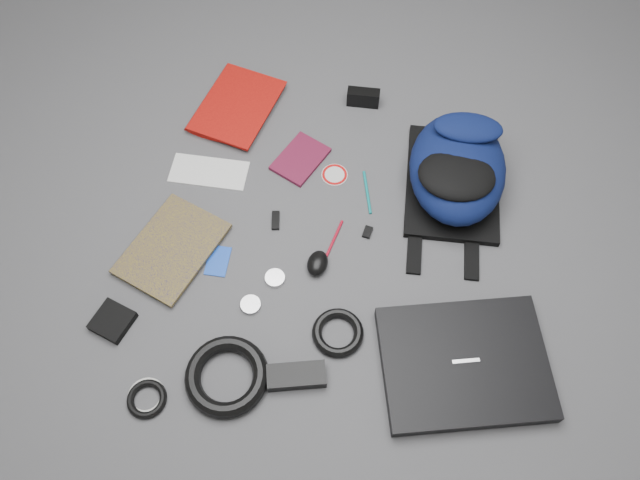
% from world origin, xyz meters
% --- Properties ---
extents(ground, '(4.00, 4.00, 0.00)m').
position_xyz_m(ground, '(0.00, 0.00, 0.00)').
color(ground, '#4F4F51').
rests_on(ground, ground).
extents(backpack, '(0.32, 0.44, 0.17)m').
position_xyz_m(backpack, '(0.34, 0.27, 0.09)').
color(backpack, '#081034').
rests_on(backpack, ground).
extents(laptop, '(0.48, 0.42, 0.04)m').
position_xyz_m(laptop, '(0.42, -0.27, 0.02)').
color(laptop, black).
rests_on(laptop, ground).
extents(textbook_red, '(0.27, 0.33, 0.03)m').
position_xyz_m(textbook_red, '(-0.46, 0.44, 0.02)').
color(textbook_red, '#920B08').
rests_on(textbook_red, ground).
extents(comic_book, '(0.29, 0.34, 0.02)m').
position_xyz_m(comic_book, '(-0.49, -0.07, 0.01)').
color(comic_book, '#A88E0C').
rests_on(comic_book, ground).
extents(envelope, '(0.23, 0.12, 0.00)m').
position_xyz_m(envelope, '(-0.37, 0.17, 0.00)').
color(envelope, silver).
rests_on(envelope, ground).
extents(dvd_case, '(0.17, 0.20, 0.01)m').
position_xyz_m(dvd_case, '(-0.11, 0.27, 0.01)').
color(dvd_case, '#4B0E22').
rests_on(dvd_case, ground).
extents(compact_camera, '(0.10, 0.04, 0.06)m').
position_xyz_m(compact_camera, '(0.03, 0.52, 0.03)').
color(compact_camera, black).
rests_on(compact_camera, ground).
extents(sticker_disc, '(0.10, 0.10, 0.00)m').
position_xyz_m(sticker_disc, '(-0.00, 0.23, 0.00)').
color(sticker_disc, silver).
rests_on(sticker_disc, ground).
extents(pen_teal, '(0.05, 0.14, 0.01)m').
position_xyz_m(pen_teal, '(0.10, 0.19, 0.00)').
color(pen_teal, '#0D7D7D').
rests_on(pen_teal, ground).
extents(pen_red, '(0.03, 0.14, 0.01)m').
position_xyz_m(pen_red, '(0.04, 0.01, 0.00)').
color(pen_red, '#A70C21').
rests_on(pen_red, ground).
extents(id_badge, '(0.06, 0.09, 0.00)m').
position_xyz_m(id_badge, '(-0.26, -0.11, 0.00)').
color(id_badge, blue).
rests_on(id_badge, ground).
extents(usb_black, '(0.03, 0.06, 0.01)m').
position_xyz_m(usb_black, '(-0.14, 0.04, 0.01)').
color(usb_black, black).
rests_on(usb_black, ground).
extents(key_fob, '(0.03, 0.04, 0.01)m').
position_xyz_m(key_fob, '(0.12, 0.06, 0.01)').
color(key_fob, black).
rests_on(key_fob, ground).
extents(mouse, '(0.06, 0.08, 0.04)m').
position_xyz_m(mouse, '(0.01, -0.07, 0.02)').
color(mouse, black).
rests_on(mouse, ground).
extents(headphone_left, '(0.07, 0.07, 0.01)m').
position_xyz_m(headphone_left, '(-0.14, -0.22, 0.01)').
color(headphone_left, '#ADADAF').
rests_on(headphone_left, ground).
extents(headphone_right, '(0.07, 0.07, 0.01)m').
position_xyz_m(headphone_right, '(-0.10, -0.13, 0.01)').
color(headphone_right, silver).
rests_on(headphone_right, ground).
extents(cable_coil, '(0.17, 0.17, 0.03)m').
position_xyz_m(cable_coil, '(0.10, -0.25, 0.01)').
color(cable_coil, black).
rests_on(cable_coil, ground).
extents(power_brick, '(0.16, 0.10, 0.04)m').
position_xyz_m(power_brick, '(0.02, -0.38, 0.02)').
color(power_brick, black).
rests_on(power_brick, ground).
extents(power_cord_coil, '(0.27, 0.27, 0.04)m').
position_xyz_m(power_cord_coil, '(-0.15, -0.42, 0.02)').
color(power_cord_coil, black).
rests_on(power_cord_coil, ground).
extents(pouch, '(0.11, 0.11, 0.02)m').
position_xyz_m(pouch, '(-0.48, -0.34, 0.01)').
color(pouch, black).
rests_on(pouch, ground).
extents(earbud_coil, '(0.12, 0.12, 0.02)m').
position_xyz_m(earbud_coil, '(-0.33, -0.51, 0.01)').
color(earbud_coil, black).
rests_on(earbud_coil, ground).
extents(white_cable_coil, '(0.10, 0.10, 0.01)m').
position_xyz_m(white_cable_coil, '(-0.33, -0.50, 0.01)').
color(white_cable_coil, beige).
rests_on(white_cable_coil, ground).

